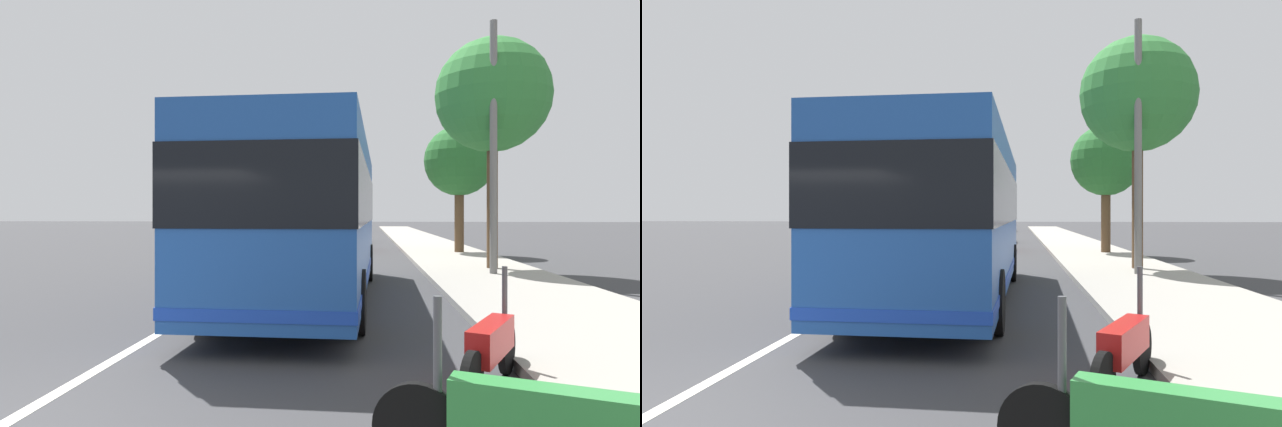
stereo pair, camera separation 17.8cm
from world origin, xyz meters
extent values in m
cube|color=#9E998E|center=(10.00, -6.70, 0.07)|extent=(110.00, 3.60, 0.14)
cube|color=silver|center=(10.00, 0.00, 0.00)|extent=(110.00, 0.16, 0.01)
cube|color=#1E4C9E|center=(7.59, -1.96, 1.82)|extent=(10.16, 2.80, 2.94)
cube|color=black|center=(7.59, -1.96, 2.20)|extent=(10.20, 2.85, 1.08)
cube|color=#193FB2|center=(7.59, -1.96, 0.60)|extent=(10.19, 2.83, 0.16)
cylinder|color=black|center=(10.85, -0.90, 0.50)|extent=(1.01, 0.33, 1.00)
cylinder|color=black|center=(10.79, -3.21, 0.50)|extent=(1.01, 0.33, 1.00)
cylinder|color=black|center=(4.40, -0.71, 0.50)|extent=(1.01, 0.33, 1.00)
cylinder|color=black|center=(4.33, -3.02, 0.50)|extent=(1.01, 0.33, 1.00)
cube|color=#338C3F|center=(-0.36, -4.35, 0.59)|extent=(0.68, 1.30, 0.34)
cylinder|color=#4C4C51|center=(-0.10, -3.66, 0.94)|extent=(0.06, 0.06, 0.70)
cylinder|color=black|center=(2.49, -4.79, 0.30)|extent=(0.58, 0.33, 0.60)
cylinder|color=black|center=(1.12, -4.12, 0.30)|extent=(0.58, 0.33, 0.60)
cube|color=red|center=(1.81, -4.46, 0.55)|extent=(1.13, 0.72, 0.35)
cylinder|color=#4C4C51|center=(2.39, -4.74, 0.90)|extent=(0.06, 0.06, 0.70)
cube|color=red|center=(22.66, -2.03, 0.60)|extent=(4.16, 1.87, 0.83)
cube|color=black|center=(22.61, -2.03, 1.30)|extent=(2.20, 1.70, 0.56)
cylinder|color=black|center=(24.04, -1.23, 0.32)|extent=(0.64, 0.23, 0.64)
cylinder|color=black|center=(24.01, -2.88, 0.32)|extent=(0.64, 0.23, 0.64)
cylinder|color=black|center=(21.30, -1.19, 0.32)|extent=(0.64, 0.23, 0.64)
cylinder|color=black|center=(21.28, -2.84, 0.32)|extent=(0.64, 0.23, 0.64)
cube|color=gray|center=(30.38, -2.14, 0.55)|extent=(4.28, 1.95, 0.74)
cube|color=black|center=(30.31, -2.14, 1.17)|extent=(2.03, 1.75, 0.49)
cylinder|color=black|center=(31.75, -1.26, 0.32)|extent=(0.65, 0.24, 0.64)
cylinder|color=black|center=(31.79, -2.95, 0.32)|extent=(0.65, 0.24, 0.64)
cylinder|color=black|center=(28.96, -1.33, 0.32)|extent=(0.65, 0.24, 0.64)
cylinder|color=black|center=(29.00, -3.01, 0.32)|extent=(0.65, 0.24, 0.64)
cube|color=gray|center=(50.06, -2.22, 0.58)|extent=(4.73, 1.86, 0.81)
cube|color=black|center=(49.86, -2.21, 1.25)|extent=(2.29, 1.66, 0.53)
cylinder|color=black|center=(51.62, -1.46, 0.32)|extent=(0.65, 0.24, 0.64)
cylinder|color=black|center=(51.58, -3.05, 0.32)|extent=(0.65, 0.24, 0.64)
cylinder|color=black|center=(48.53, -1.39, 0.32)|extent=(0.65, 0.24, 0.64)
cylinder|color=black|center=(48.49, -2.97, 0.32)|extent=(0.65, 0.24, 0.64)
cylinder|color=brown|center=(13.22, -7.11, 2.24)|extent=(0.33, 0.33, 4.48)
sphere|color=#337F38|center=(13.22, -7.11, 5.54)|extent=(3.55, 3.55, 3.55)
cylinder|color=brown|center=(20.08, -7.28, 1.62)|extent=(0.40, 0.40, 3.23)
sphere|color=#286B2D|center=(20.08, -7.28, 4.16)|extent=(3.09, 3.09, 3.09)
cylinder|color=slate|center=(11.65, -6.78, 3.66)|extent=(0.21, 0.21, 7.32)
camera|label=1|loc=(-3.82, -3.16, 1.86)|focal=29.97mm
camera|label=2|loc=(-3.81, -3.34, 1.86)|focal=29.97mm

